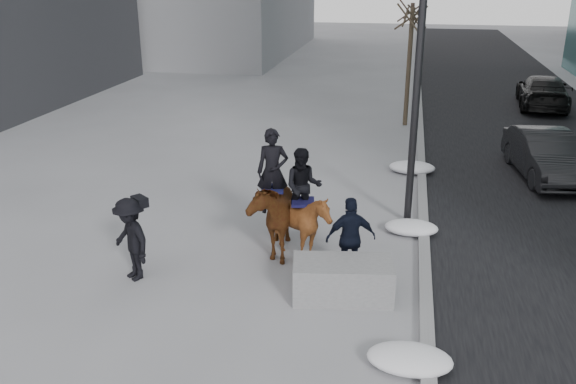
% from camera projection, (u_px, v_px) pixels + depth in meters
% --- Properties ---
extents(ground, '(120.00, 120.00, 0.00)m').
position_uv_depth(ground, '(277.00, 280.00, 12.55)').
color(ground, gray).
rests_on(ground, ground).
extents(road, '(8.00, 90.00, 0.01)m').
position_uv_depth(road, '(542.00, 158.00, 20.49)').
color(road, black).
rests_on(road, ground).
extents(curb, '(0.25, 90.00, 0.12)m').
position_uv_depth(curb, '(421.00, 150.00, 21.19)').
color(curb, gray).
rests_on(curb, ground).
extents(planter, '(2.03, 1.24, 0.76)m').
position_uv_depth(planter, '(343.00, 280.00, 11.77)').
color(planter, gray).
rests_on(planter, ground).
extents(car_near, '(2.03, 4.45, 1.42)m').
position_uv_depth(car_near, '(545.00, 155.00, 18.42)').
color(car_near, black).
rests_on(car_near, ground).
extents(car_far, '(2.51, 5.20, 1.46)m').
position_uv_depth(car_far, '(543.00, 92.00, 27.50)').
color(car_far, black).
rests_on(car_far, ground).
extents(tree_near, '(1.20, 1.20, 5.10)m').
position_uv_depth(tree_near, '(409.00, 61.00, 23.85)').
color(tree_near, '#3D2E24').
rests_on(tree_near, ground).
extents(tree_far, '(1.20, 1.20, 5.00)m').
position_uv_depth(tree_far, '(410.00, 48.00, 27.96)').
color(tree_far, '#382B21').
rests_on(tree_far, ground).
extents(mounted_left, '(1.35, 2.30, 2.79)m').
position_uv_depth(mounted_left, '(272.00, 207.00, 13.53)').
color(mounted_left, '#4F1D0F').
rests_on(mounted_left, ground).
extents(mounted_right, '(1.51, 1.64, 2.48)m').
position_uv_depth(mounted_right, '(302.00, 216.00, 13.19)').
color(mounted_right, '#4F270F').
rests_on(mounted_right, ground).
extents(feeder, '(1.11, 1.00, 1.75)m').
position_uv_depth(feeder, '(351.00, 238.00, 12.39)').
color(feeder, black).
rests_on(feeder, ground).
extents(camera_crew, '(1.30, 1.21, 1.75)m').
position_uv_depth(camera_crew, '(131.00, 239.00, 12.33)').
color(camera_crew, black).
rests_on(camera_crew, ground).
extents(lamppost, '(0.25, 0.80, 9.09)m').
position_uv_depth(lamppost, '(422.00, 17.00, 13.70)').
color(lamppost, black).
rests_on(lamppost, ground).
extents(snow_piles, '(1.41, 10.91, 0.36)m').
position_uv_depth(snow_piles, '(411.00, 229.00, 14.58)').
color(snow_piles, white).
rests_on(snow_piles, ground).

